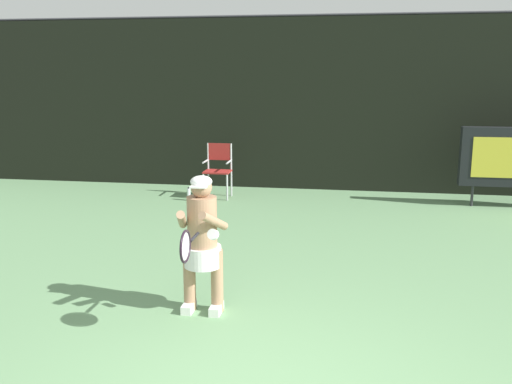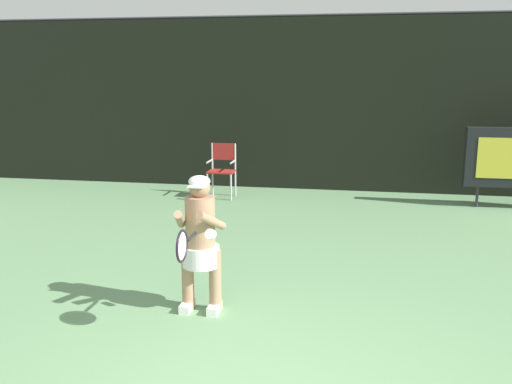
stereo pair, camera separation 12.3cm
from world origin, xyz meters
The scene contains 6 objects.
backdrop_screen centered at (0.00, 8.50, 1.81)m, with size 18.00×0.12×3.66m.
umpire_chair centered at (-2.02, 7.36, 0.62)m, with size 0.52×0.44×1.08m.
water_bottle centered at (-2.53, 6.96, 0.12)m, with size 0.07×0.07×0.27m.
tennis_player centered at (-0.92, 1.92, 0.79)m, with size 0.54×0.62×1.46m.
tennis_racket centered at (-0.90, 1.28, 0.92)m, with size 0.03×0.60×0.31m.
tennis_ball_loose centered at (-1.30, 3.24, 0.03)m, with size 0.07×0.07×0.07m.
Camera 1 is at (0.55, -3.52, 2.50)m, focal length 39.45 mm.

